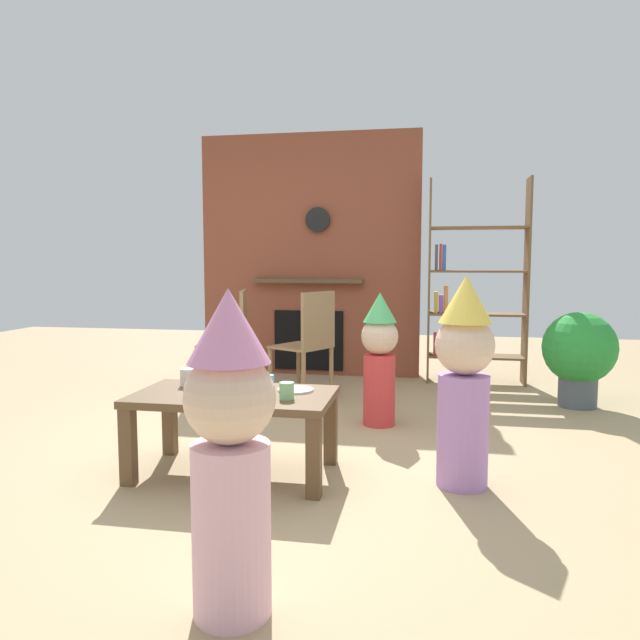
% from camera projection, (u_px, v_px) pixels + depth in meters
% --- Properties ---
extents(ground_plane, '(12.00, 12.00, 0.00)m').
position_uv_depth(ground_plane, '(283.00, 456.00, 3.50)').
color(ground_plane, tan).
extents(brick_fireplace_feature, '(2.20, 0.28, 2.40)m').
position_uv_depth(brick_fireplace_feature, '(310.00, 256.00, 5.99)').
color(brick_fireplace_feature, brown).
rests_on(brick_fireplace_feature, ground_plane).
extents(bookshelf, '(0.90, 0.28, 1.90)m').
position_uv_depth(bookshelf, '(469.00, 290.00, 5.55)').
color(bookshelf, brown).
rests_on(bookshelf, ground_plane).
extents(coffee_table, '(1.06, 0.59, 0.44)m').
position_uv_depth(coffee_table, '(234.00, 406.00, 3.17)').
color(coffee_table, brown).
rests_on(coffee_table, ground_plane).
extents(paper_cup_near_left, '(0.08, 0.08, 0.09)m').
position_uv_depth(paper_cup_near_left, '(287.00, 391.00, 3.02)').
color(paper_cup_near_left, '#8CD18C').
rests_on(paper_cup_near_left, coffee_table).
extents(paper_cup_near_right, '(0.06, 0.06, 0.11)m').
position_uv_depth(paper_cup_near_right, '(268.00, 385.00, 3.11)').
color(paper_cup_near_right, '#669EE0').
rests_on(paper_cup_near_right, coffee_table).
extents(paper_cup_center, '(0.08, 0.08, 0.10)m').
position_uv_depth(paper_cup_center, '(187.00, 377.00, 3.35)').
color(paper_cup_center, silver).
rests_on(paper_cup_center, coffee_table).
extents(paper_plate_front, '(0.18, 0.18, 0.01)m').
position_uv_depth(paper_plate_front, '(205.00, 398.00, 3.03)').
color(paper_plate_front, white).
rests_on(paper_plate_front, coffee_table).
extents(paper_plate_rear, '(0.20, 0.20, 0.01)m').
position_uv_depth(paper_plate_rear, '(295.00, 390.00, 3.22)').
color(paper_plate_rear, white).
rests_on(paper_plate_rear, coffee_table).
extents(birthday_cake_slice, '(0.10, 0.10, 0.06)m').
position_uv_depth(birthday_cake_slice, '(221.00, 382.00, 3.30)').
color(birthday_cake_slice, pink).
rests_on(birthday_cake_slice, coffee_table).
extents(table_fork, '(0.05, 0.15, 0.01)m').
position_uv_depth(table_fork, '(263.00, 386.00, 3.32)').
color(table_fork, silver).
rests_on(table_fork, coffee_table).
extents(child_with_cone_hat, '(0.29, 0.29, 1.06)m').
position_uv_depth(child_with_cone_hat, '(230.00, 446.00, 1.88)').
color(child_with_cone_hat, '#EAB2C6').
rests_on(child_with_cone_hat, ground_plane).
extents(child_in_pink, '(0.30, 0.30, 1.07)m').
position_uv_depth(child_in_pink, '(464.00, 376.00, 2.98)').
color(child_in_pink, '#B27FCC').
rests_on(child_in_pink, ground_plane).
extents(child_by_the_chairs, '(0.26, 0.26, 0.93)m').
position_uv_depth(child_by_the_chairs, '(379.00, 355.00, 4.12)').
color(child_by_the_chairs, '#D13838').
rests_on(child_by_the_chairs, ground_plane).
extents(dining_chair_left, '(0.48, 0.48, 0.90)m').
position_uv_depth(dining_chair_left, '(233.00, 336.00, 5.06)').
color(dining_chair_left, '#9E7A51').
rests_on(dining_chair_left, ground_plane).
extents(dining_chair_middle, '(0.54, 0.54, 0.90)m').
position_uv_depth(dining_chair_middle, '(309.00, 339.00, 4.85)').
color(dining_chair_middle, '#9E7A51').
rests_on(dining_chair_middle, ground_plane).
extents(potted_plant_tall, '(0.56, 0.56, 0.75)m').
position_uv_depth(potted_plant_tall, '(579.00, 352.00, 4.65)').
color(potted_plant_tall, '#4C5660').
rests_on(potted_plant_tall, ground_plane).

